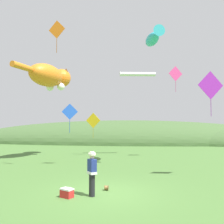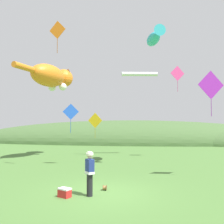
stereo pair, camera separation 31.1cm
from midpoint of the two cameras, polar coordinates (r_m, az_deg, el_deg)
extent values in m
plane|color=#477033|center=(10.94, -1.58, -18.10)|extent=(120.00, 120.00, 0.00)
ellipsoid|color=#426033|center=(38.22, 4.19, -6.95)|extent=(51.10, 12.61, 6.72)
cylinder|color=black|center=(10.47, -4.25, -16.32)|extent=(0.24, 0.24, 0.88)
cube|color=navy|center=(10.31, -4.23, -12.33)|extent=(0.43, 0.47, 0.60)
cube|color=white|center=(10.36, -4.24, -13.64)|extent=(0.45, 0.49, 0.10)
sphere|color=beige|center=(10.25, -4.23, -10.07)|extent=(0.20, 0.20, 0.20)
cylinder|color=beige|center=(10.24, -4.22, -9.57)|extent=(0.30, 0.30, 0.09)
cylinder|color=beige|center=(10.23, -4.22, -9.24)|extent=(0.20, 0.20, 0.07)
cylinder|color=olive|center=(11.37, -0.84, -16.91)|extent=(0.14, 0.17, 0.17)
cylinder|color=brown|center=(11.38, -1.21, -16.89)|extent=(0.02, 0.23, 0.23)
cylinder|color=brown|center=(11.36, -0.47, -16.92)|extent=(0.02, 0.23, 0.23)
cube|color=red|center=(10.52, -9.91, -17.85)|extent=(0.57, 0.51, 0.30)
cube|color=white|center=(10.47, -9.90, -16.90)|extent=(0.59, 0.52, 0.06)
ellipsoid|color=orange|center=(21.56, -13.96, 8.08)|extent=(2.94, 4.23, 1.83)
ellipsoid|color=white|center=(21.65, -13.69, 7.15)|extent=(1.72, 2.70, 1.01)
sphere|color=orange|center=(23.53, -10.58, 7.60)|extent=(1.64, 1.64, 1.64)
cone|color=#522A0A|center=(23.88, -11.50, 8.92)|extent=(0.72, 0.72, 0.55)
cone|color=#522A0A|center=(23.41, -9.62, 9.14)|extent=(0.72, 0.72, 0.55)
sphere|color=white|center=(22.83, -13.16, 5.50)|extent=(0.66, 0.66, 0.66)
sphere|color=white|center=(22.23, -10.80, 5.70)|extent=(0.66, 0.66, 0.66)
cylinder|color=orange|center=(19.32, -19.06, 9.66)|extent=(0.95, 2.05, 0.44)
ellipsoid|color=#33B2CC|center=(18.83, 9.90, 16.08)|extent=(1.21, 2.31, 0.77)
cone|color=#33B2CC|center=(17.50, 11.10, 17.56)|extent=(0.89, 0.84, 0.77)
cone|color=#33B2CC|center=(19.00, 9.84, 16.96)|extent=(0.42, 0.42, 0.36)
sphere|color=black|center=(19.57, 10.16, 15.55)|extent=(0.18, 0.18, 0.18)
cylinder|color=white|center=(22.83, 6.74, 8.61)|extent=(3.21, 0.79, 0.36)
torus|color=white|center=(22.66, 2.70, 8.67)|extent=(0.12, 0.44, 0.44)
cube|color=orange|center=(16.91, -11.82, 17.89)|extent=(1.14, 0.29, 1.17)
cylinder|color=black|center=(16.92, -11.81, 17.88)|extent=(0.77, 0.20, 0.02)
cube|color=#A95011|center=(16.58, -11.86, 14.54)|extent=(0.03, 0.01, 0.90)
cube|color=yellow|center=(22.71, -3.49, -1.94)|extent=(1.36, 0.36, 1.40)
cylinder|color=black|center=(22.72, -3.48, -1.94)|extent=(0.91, 0.25, 0.02)
cube|color=#A98511|center=(22.72, -3.50, -4.83)|extent=(0.03, 0.02, 0.90)
cube|color=blue|center=(17.53, -8.90, 0.07)|extent=(1.08, 0.33, 1.12)
cylinder|color=black|center=(17.54, -8.89, 0.07)|extent=(0.73, 0.23, 0.02)
cube|color=#1A3E97|center=(17.51, -8.92, -3.23)|extent=(0.03, 0.02, 0.90)
cube|color=#E53F8C|center=(21.73, 15.14, 8.52)|extent=(1.20, 0.49, 1.28)
cylinder|color=black|center=(21.75, 15.14, 8.51)|extent=(0.81, 0.33, 0.02)
cube|color=#A02C62|center=(21.55, 15.17, 5.66)|extent=(0.03, 0.02, 0.90)
cube|color=purple|center=(14.32, 22.25, 5.75)|extent=(1.46, 0.50, 1.53)
cylinder|color=black|center=(14.33, 22.24, 5.74)|extent=(0.98, 0.34, 0.02)
cube|color=#6B1A7C|center=(14.20, 22.33, 0.89)|extent=(0.03, 0.02, 0.90)
camera|label=1|loc=(0.16, -89.39, -0.03)|focal=40.00mm
camera|label=2|loc=(0.16, 90.61, 0.03)|focal=40.00mm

